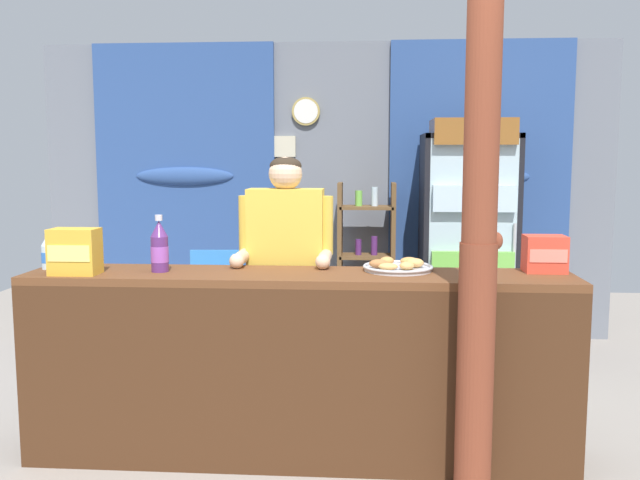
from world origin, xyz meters
The scene contains 13 objects.
ground_plane centered at (0.00, 1.21, 0.00)m, with size 7.86×7.86×0.00m, color gray.
back_wall_curtained centered at (0.00, 3.07, 1.31)m, with size 4.94×0.22×2.55m.
stall_counter centered at (0.03, 0.42, 0.59)m, with size 2.80×0.47×0.98m.
timber_post centered at (0.88, 0.16, 1.14)m, with size 0.19×0.17×2.39m.
drink_fridge centered at (1.18, 2.58, 1.03)m, with size 0.74×0.66×1.87m.
bottle_shelf_rack centered at (0.37, 2.73, 0.71)m, with size 0.48×0.28×1.36m.
plastic_lawn_chair centered at (-0.77, 2.11, 0.49)m, with size 0.47×0.47×0.86m.
shopkeeper centered at (-0.08, 0.91, 1.00)m, with size 0.54×0.42×1.58m.
soda_bottle_grape_soda centered at (-0.69, 0.51, 1.11)m, with size 0.09×0.09×0.30m.
soda_bottle_water centered at (-1.31, 0.55, 1.07)m, with size 0.07×0.07×0.20m.
snack_box_crackers centered at (1.29, 0.64, 1.08)m, with size 0.21×0.16×0.19m.
snack_box_choco_powder centered at (-1.09, 0.40, 1.10)m, with size 0.24×0.15×0.23m.
pastry_tray centered at (0.54, 0.63, 1.01)m, with size 0.37×0.37×0.06m.
Camera 1 is at (0.39, -2.91, 1.58)m, focal length 38.29 mm.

